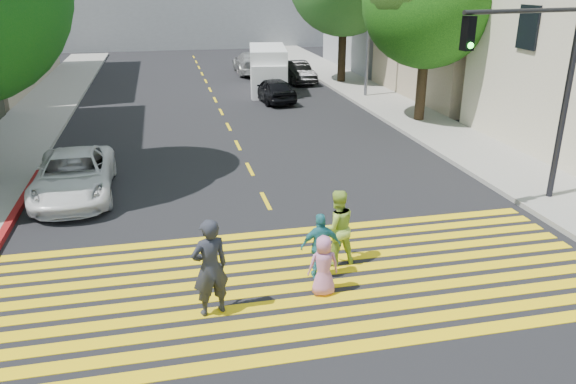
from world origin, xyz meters
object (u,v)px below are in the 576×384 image
object	(u,v)px
silver_car	(251,63)
dark_car_parked	(297,72)
pedestrian_woman	(337,227)
pedestrian_man	(210,268)
dark_car_near	(273,90)
pedestrian_child	(323,266)
pedestrian_extra	(321,246)
white_sedan	(74,175)
traffic_signal	(541,76)
white_van	(268,71)

from	to	relation	value
silver_car	dark_car_parked	distance (m)	4.71
pedestrian_woman	dark_car_parked	world-z (taller)	pedestrian_woman
pedestrian_man	dark_car_near	bearing A→B (deg)	-122.01
pedestrian_child	dark_car_near	world-z (taller)	pedestrian_child
pedestrian_extra	white_sedan	xyz separation A→B (m)	(-5.80, 6.27, -0.09)
pedestrian_man	traffic_signal	distance (m)	10.18
pedestrian_man	pedestrian_woman	size ratio (longest dim) A/B	1.12
white_sedan	white_van	bearing A→B (deg)	58.45
traffic_signal	white_van	bearing A→B (deg)	91.06
white_sedan	silver_car	xyz separation A→B (m)	(8.73, 21.72, 0.08)
dark_car_near	white_van	size ratio (longest dim) A/B	0.69
dark_car_parked	traffic_signal	distance (m)	21.44
pedestrian_woman	traffic_signal	xyz separation A→B (m)	(6.19, 2.13, 2.82)
pedestrian_child	pedestrian_woman	bearing A→B (deg)	-115.84
pedestrian_extra	pedestrian_child	bearing A→B (deg)	82.06
dark_car_parked	traffic_signal	bearing A→B (deg)	-91.51
pedestrian_woman	pedestrian_extra	bearing A→B (deg)	41.31
dark_car_near	traffic_signal	bearing A→B (deg)	97.01
pedestrian_child	dark_car_parked	world-z (taller)	dark_car_parked
silver_car	pedestrian_extra	bearing A→B (deg)	84.59
pedestrian_child	pedestrian_man	bearing A→B (deg)	7.80
traffic_signal	white_sedan	bearing A→B (deg)	153.38
white_van	traffic_signal	world-z (taller)	traffic_signal
pedestrian_child	pedestrian_extra	xyz separation A→B (m)	(0.13, 0.67, 0.10)
pedestrian_woman	dark_car_parked	distance (m)	23.75
pedestrian_woman	traffic_signal	bearing A→B (deg)	-166.44
pedestrian_extra	dark_car_parked	bearing A→B (deg)	-99.19
traffic_signal	silver_car	bearing A→B (deg)	87.91
pedestrian_woman	silver_car	world-z (taller)	pedestrian_woman
pedestrian_extra	dark_car_near	xyz separation A→B (m)	(2.61, 18.43, -0.10)
pedestrian_child	silver_car	xyz separation A→B (m)	(3.05, 28.66, 0.09)
dark_car_parked	pedestrian_man	bearing A→B (deg)	-112.75
white_van	dark_car_near	bearing A→B (deg)	-86.44
pedestrian_extra	traffic_signal	xyz separation A→B (m)	(6.71, 2.68, 2.96)
white_sedan	dark_car_parked	bearing A→B (deg)	56.43
white_sedan	dark_car_near	distance (m)	14.79
white_sedan	traffic_signal	world-z (taller)	traffic_signal
pedestrian_woman	white_sedan	world-z (taller)	pedestrian_woman
pedestrian_man	pedestrian_extra	bearing A→B (deg)	-177.16
traffic_signal	pedestrian_extra	bearing A→B (deg)	-168.81
pedestrian_woman	silver_car	distance (m)	27.54
silver_car	white_van	distance (m)	6.69
pedestrian_child	white_van	distance (m)	22.20
dark_car_near	pedestrian_woman	bearing A→B (deg)	75.77
dark_car_parked	white_van	size ratio (longest dim) A/B	0.73
pedestrian_extra	white_sedan	size ratio (longest dim) A/B	0.32
pedestrian_child	traffic_signal	world-z (taller)	traffic_signal
white_sedan	dark_car_near	bearing A→B (deg)	53.71
silver_car	dark_car_near	bearing A→B (deg)	88.67
pedestrian_woman	white_van	size ratio (longest dim) A/B	0.32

